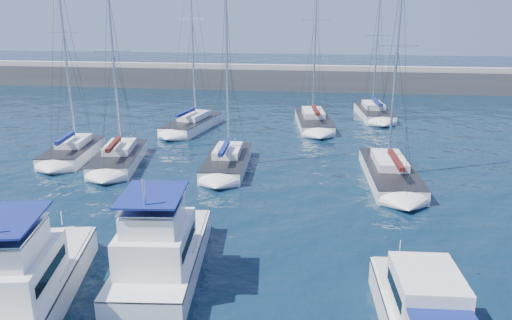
# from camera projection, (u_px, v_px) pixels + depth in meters

# --- Properties ---
(ground) EXTENTS (220.00, 220.00, 0.00)m
(ground) POSITION_uv_depth(u_px,v_px,m) (221.00, 246.00, 25.17)
(ground) COLOR black
(ground) RESTS_ON ground
(breakwater) EXTENTS (160.00, 6.00, 4.45)m
(breakwater) POSITION_uv_depth(u_px,v_px,m) (290.00, 81.00, 74.14)
(breakwater) COLOR #424244
(breakwater) RESTS_ON ground
(motor_yacht_port_inner) EXTENTS (5.36, 9.72, 4.69)m
(motor_yacht_port_inner) POSITION_uv_depth(u_px,v_px,m) (21.00, 283.00, 19.64)
(motor_yacht_port_inner) COLOR white
(motor_yacht_port_inner) RESTS_ON ground
(motor_yacht_stbd_inner) EXTENTS (4.17, 8.97, 4.69)m
(motor_yacht_stbd_inner) POSITION_uv_depth(u_px,v_px,m) (161.00, 253.00, 22.03)
(motor_yacht_stbd_inner) COLOR white
(motor_yacht_stbd_inner) RESTS_ON ground
(motor_yacht_stbd_outer) EXTENTS (3.04, 6.61, 3.20)m
(motor_yacht_stbd_outer) POSITION_uv_depth(u_px,v_px,m) (420.00, 310.00, 18.24)
(motor_yacht_stbd_outer) COLOR silver
(motor_yacht_stbd_outer) RESTS_ON ground
(sailboat_mid_a) EXTENTS (3.85, 7.60, 15.68)m
(sailboat_mid_a) POSITION_uv_depth(u_px,v_px,m) (73.00, 151.00, 39.87)
(sailboat_mid_a) COLOR white
(sailboat_mid_a) RESTS_ON ground
(sailboat_mid_b) EXTENTS (4.38, 8.42, 13.52)m
(sailboat_mid_b) POSITION_uv_depth(u_px,v_px,m) (119.00, 158.00, 38.22)
(sailboat_mid_b) COLOR white
(sailboat_mid_b) RESTS_ON ground
(sailboat_mid_c) EXTENTS (3.30, 8.05, 13.39)m
(sailboat_mid_c) POSITION_uv_depth(u_px,v_px,m) (227.00, 162.00, 37.21)
(sailboat_mid_c) COLOR white
(sailboat_mid_c) RESTS_ON ground
(sailboat_mid_d) EXTENTS (3.67, 9.85, 14.58)m
(sailboat_mid_d) POSITION_uv_depth(u_px,v_px,m) (390.00, 173.00, 34.75)
(sailboat_mid_d) COLOR silver
(sailboat_mid_d) RESTS_ON ground
(sailboat_back_a) EXTENTS (4.55, 8.91, 16.88)m
(sailboat_back_a) POSITION_uv_depth(u_px,v_px,m) (192.00, 124.00, 49.26)
(sailboat_back_a) COLOR white
(sailboat_back_a) RESTS_ON ground
(sailboat_back_b) EXTENTS (4.32, 9.91, 16.72)m
(sailboat_back_b) POSITION_uv_depth(u_px,v_px,m) (313.00, 121.00, 50.68)
(sailboat_back_b) COLOR silver
(sailboat_back_b) RESTS_ON ground
(sailboat_back_c) EXTENTS (3.92, 8.72, 13.86)m
(sailboat_back_c) POSITION_uv_depth(u_px,v_px,m) (374.00, 113.00, 54.65)
(sailboat_back_c) COLOR white
(sailboat_back_c) RESTS_ON ground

